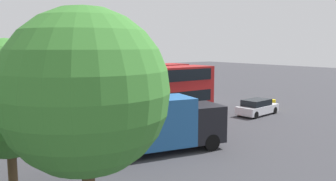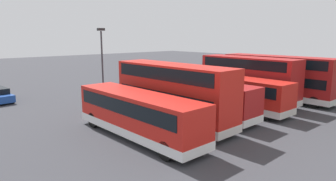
# 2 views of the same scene
# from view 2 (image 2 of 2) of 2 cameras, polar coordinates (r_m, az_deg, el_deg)

# --- Properties ---
(ground_plane) EXTENTS (140.00, 140.00, 0.00)m
(ground_plane) POSITION_cam_2_polar(r_m,az_deg,el_deg) (34.59, -5.81, -0.52)
(ground_plane) COLOR #38383D
(bus_double_decker_near_end) EXTENTS (2.71, 11.73, 4.55)m
(bus_double_decker_near_end) POSITION_cam_2_polar(r_m,az_deg,el_deg) (32.91, 20.32, 2.63)
(bus_double_decker_near_end) COLOR #A51919
(bus_double_decker_near_end) RESTS_ON ground
(bus_double_decker_second) EXTENTS (2.83, 10.20, 4.55)m
(bus_double_decker_second) POSITION_cam_2_polar(r_m,az_deg,el_deg) (30.38, 15.23, 2.30)
(bus_double_decker_second) COLOR #A51919
(bus_double_decker_second) RESTS_ON ground
(bus_single_deck_third) EXTENTS (2.87, 11.32, 2.95)m
(bus_single_deck_third) POSITION_cam_2_polar(r_m,az_deg,el_deg) (27.55, 12.08, -0.11)
(bus_single_deck_third) COLOR red
(bus_single_deck_third) RESTS_ON ground
(bus_single_deck_fourth) EXTENTS (2.64, 10.12, 2.95)m
(bus_single_deck_fourth) POSITION_cam_2_polar(r_m,az_deg,el_deg) (24.52, 6.39, -1.26)
(bus_single_deck_fourth) COLOR #A51919
(bus_single_deck_fourth) RESTS_ON ground
(bus_double_decker_fifth) EXTENTS (2.80, 10.61, 4.55)m
(bus_double_decker_fifth) POSITION_cam_2_polar(r_m,az_deg,el_deg) (21.98, 0.98, -0.37)
(bus_double_decker_fifth) COLOR red
(bus_double_decker_fifth) RESTS_ON ground
(bus_single_deck_sixth) EXTENTS (2.72, 10.84, 2.95)m
(bus_single_deck_sixth) POSITION_cam_2_polar(r_m,az_deg,el_deg) (19.35, -5.83, -4.44)
(bus_single_deck_sixth) COLOR red
(bus_single_deck_sixth) RESTS_ON ground
(box_truck_blue) EXTENTS (4.05, 7.86, 3.20)m
(box_truck_blue) POSITION_cam_2_polar(r_m,az_deg,el_deg) (36.79, 27.69, 1.68)
(box_truck_blue) COLOR #235999
(box_truck_blue) RESTS_ON ground
(car_hatchback_silver) EXTENTS (2.25, 4.50, 1.43)m
(car_hatchback_silver) POSITION_cam_2_polar(r_m,az_deg,el_deg) (40.66, 8.18, 2.08)
(car_hatchback_silver) COLOR silver
(car_hatchback_silver) RESTS_ON ground
(lamp_post_tall) EXTENTS (0.70, 0.30, 7.31)m
(lamp_post_tall) POSITION_cam_2_polar(r_m,az_deg,el_deg) (28.79, -12.62, 5.75)
(lamp_post_tall) COLOR #38383D
(lamp_post_tall) RESTS_ON ground
(waste_bin_yellow) EXTENTS (0.60, 0.60, 0.95)m
(waste_bin_yellow) POSITION_cam_2_polar(r_m,az_deg,el_deg) (42.34, 3.80, 2.20)
(waste_bin_yellow) COLOR yellow
(waste_bin_yellow) RESTS_ON ground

